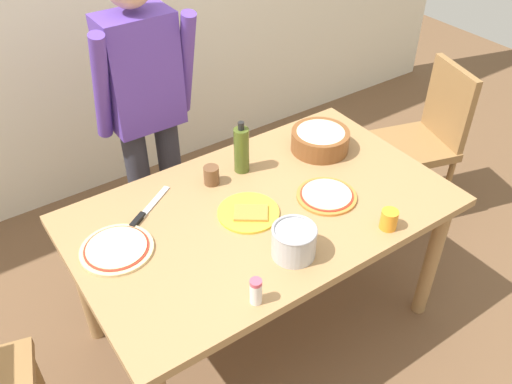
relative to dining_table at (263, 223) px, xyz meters
The scene contains 14 objects.
ground 0.67m from the dining_table, ahead, with size 8.00×8.00×0.00m, color brown.
dining_table is the anchor object (origin of this frame).
person_cook 0.82m from the dining_table, 101.79° to the left, with size 0.49×0.25×1.62m.
chair_wooden_right 1.34m from the dining_table, ahead, with size 0.50×0.50×0.95m.
pizza_raw_on_board 0.63m from the dining_table, behind, with size 0.28×0.28×0.02m.
pizza_cooked_on_tray 0.30m from the dining_table, 20.73° to the right, with size 0.26×0.26×0.02m.
plate_with_slice 0.12m from the dining_table, behind, with size 0.26×0.26×0.02m.
popcorn_bowl 0.55m from the dining_table, 22.99° to the left, with size 0.28×0.28×0.11m.
olive_oil_bottle 0.35m from the dining_table, 74.66° to the left, with size 0.07×0.07×0.26m.
steel_pot 0.34m from the dining_table, 102.15° to the right, with size 0.17×0.17×0.13m.
cup_orange 0.54m from the dining_table, 48.66° to the right, with size 0.07×0.07×0.09m, color orange.
cup_small_brown 0.31m from the dining_table, 108.51° to the left, with size 0.07×0.07×0.09m, color brown.
salt_shaker 0.53m from the dining_table, 127.77° to the right, with size 0.04×0.04×0.11m.
chef_knife 0.50m from the dining_table, 149.33° to the left, with size 0.26×0.18×0.02m.
Camera 1 is at (-1.02, -1.43, 2.24)m, focal length 37.88 mm.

